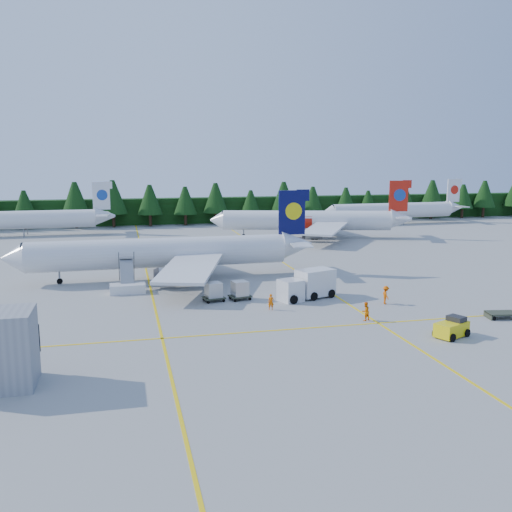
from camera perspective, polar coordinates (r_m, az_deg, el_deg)
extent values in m
plane|color=gray|center=(58.03, 4.19, -5.47)|extent=(320.00, 320.00, 0.00)
cube|color=yellow|center=(75.01, -10.76, -2.13)|extent=(0.25, 120.00, 0.01)
cube|color=yellow|center=(78.37, 4.01, -1.47)|extent=(0.25, 120.00, 0.01)
cube|color=yellow|center=(52.56, 6.15, -7.12)|extent=(80.00, 0.25, 0.01)
cube|color=black|center=(137.00, -6.12, 4.56)|extent=(220.00, 4.00, 6.00)
cylinder|color=silver|center=(73.23, -9.62, 0.33)|extent=(32.18, 4.03, 3.78)
cone|color=silver|center=(74.11, -23.15, -0.21)|extent=(2.68, 3.80, 3.78)
cube|color=#08093C|center=(75.86, 3.61, 4.37)|extent=(3.60, 0.36, 5.86)
cube|color=silver|center=(81.47, -8.03, 0.91)|extent=(9.87, 15.25, 1.07)
cylinder|color=slate|center=(79.01, -9.19, -0.37)|extent=(3.23, 2.01, 1.99)
cube|color=silver|center=(65.72, -6.62, -1.17)|extent=(9.68, 15.23, 1.07)
cylinder|color=slate|center=(68.27, -8.44, -1.94)|extent=(3.23, 2.01, 1.99)
cylinder|color=slate|center=(73.88, -19.05, -2.04)|extent=(0.23, 0.23, 1.61)
cylinder|color=silver|center=(110.81, 5.08, 3.57)|extent=(32.03, 11.90, 3.78)
cone|color=silver|center=(111.13, -3.92, 3.61)|extent=(3.53, 4.33, 3.78)
cube|color=#B9190C|center=(112.82, 14.06, 5.84)|extent=(3.56, 1.24, 5.86)
cube|color=silver|center=(119.04, 6.21, 3.70)|extent=(6.44, 14.47, 1.07)
cylinder|color=slate|center=(116.52, 5.37, 2.93)|extent=(3.62, 2.74, 1.99)
cube|color=silver|center=(103.13, 6.92, 2.77)|extent=(12.46, 14.99, 1.07)
cylinder|color=slate|center=(105.66, 5.75, 2.23)|extent=(3.62, 2.74, 1.99)
cylinder|color=slate|center=(111.05, -1.25, 2.27)|extent=(0.23, 0.23, 1.61)
cylinder|color=silver|center=(122.25, -22.94, 3.34)|extent=(30.60, 4.00, 3.59)
cube|color=silver|center=(120.42, -15.22, 5.83)|extent=(3.42, 0.36, 5.57)
cylinder|color=silver|center=(137.64, 13.46, 4.45)|extent=(30.23, 5.21, 3.54)
cone|color=silver|center=(130.32, 7.22, 4.35)|extent=(2.67, 3.67, 3.54)
cube|color=silver|center=(146.16, 19.14, 6.21)|extent=(3.37, 0.50, 5.49)
cylinder|color=slate|center=(132.58, 9.12, 3.32)|extent=(0.21, 0.21, 1.42)
cube|color=silver|center=(66.83, -12.71, -3.19)|extent=(4.01, 2.13, 1.04)
cube|color=slate|center=(68.35, -12.80, -1.49)|extent=(1.56, 3.80, 2.81)
cube|color=slate|center=(69.99, -12.87, -0.17)|extent=(1.72, 1.16, 0.11)
cube|color=white|center=(61.53, 3.49, -3.46)|extent=(2.85, 2.85, 2.34)
cube|color=black|center=(61.40, 3.49, -2.95)|extent=(2.49, 2.63, 1.00)
cube|color=white|center=(63.41, 5.94, -2.63)|extent=(4.60, 3.65, 2.90)
cube|color=yellow|center=(52.20, 18.96, -6.91)|extent=(3.45, 2.77, 1.20)
cube|color=black|center=(52.53, 19.40, -5.97)|extent=(1.58, 1.74, 0.54)
cube|color=#2F3526|center=(59.94, 23.33, -5.26)|extent=(2.98, 2.15, 0.16)
cube|color=#2F3526|center=(61.65, -4.25, -4.17)|extent=(2.53, 2.13, 0.14)
cube|color=#B1B4B6|center=(61.45, -4.26, -3.39)|extent=(1.84, 1.80, 1.58)
cube|color=#2F3526|center=(62.20, -1.62, -4.02)|extent=(2.53, 2.13, 0.14)
cube|color=#B1B4B6|center=(62.00, -1.62, -3.25)|extent=(1.84, 1.80, 1.58)
imported|color=#E85E04|center=(57.98, 1.51, -4.62)|extent=(0.66, 0.49, 1.64)
imported|color=orange|center=(55.18, 10.89, -5.45)|extent=(1.06, 0.95, 1.80)
imported|color=#D75104|center=(61.78, 12.85, -3.82)|extent=(0.62, 0.85, 1.94)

